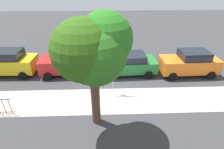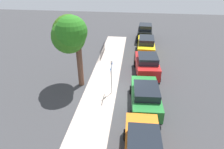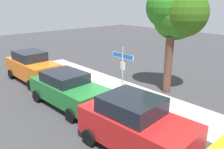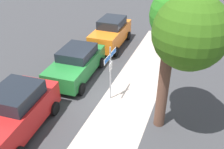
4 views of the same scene
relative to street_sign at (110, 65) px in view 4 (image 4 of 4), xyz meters
The scene contains 7 objects.
ground_plane 1.97m from the street_sign, 98.86° to the right, with size 60.00×60.00×0.00m, color #38383A.
sidewalk_strip 2.87m from the street_sign, 24.88° to the left, with size 24.00×2.60×0.00m, color #B4A397.
street_sign is the anchor object (origin of this frame).
shade_tree 4.19m from the street_sign, 73.93° to the left, with size 3.30×2.89×5.92m.
car_orange 6.60m from the street_sign, 159.23° to the right, with size 4.47×2.10×1.97m.
car_green 3.08m from the street_sign, 116.95° to the right, with size 4.52×2.31×1.70m.
car_red 4.59m from the street_sign, 38.96° to the right, with size 4.26×2.37×1.97m.
Camera 4 is at (9.54, 4.08, 7.48)m, focal length 39.59 mm.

